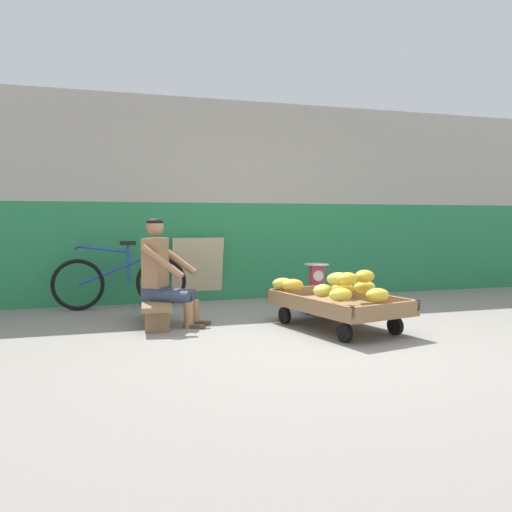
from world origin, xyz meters
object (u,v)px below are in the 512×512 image
object	(u,v)px
weighing_scale	(317,275)
shopping_bag	(339,307)
banana_cart	(337,306)
vendor_seated	(163,272)
plastic_crate	(316,300)
bicycle_near_left	(120,281)
sign_board	(198,270)
low_bench	(156,306)

from	to	relation	value
weighing_scale	shopping_bag	bearing A→B (deg)	-71.64
banana_cart	vendor_seated	size ratio (longest dim) A/B	1.40
plastic_crate	bicycle_near_left	xyz separation A→B (m)	(-2.27, 0.96, 0.20)
weighing_scale	bicycle_near_left	size ratio (longest dim) A/B	0.18
banana_cart	weighing_scale	distance (m)	1.02
weighing_scale	bicycle_near_left	distance (m)	2.47
plastic_crate	vendor_seated	bearing A→B (deg)	-172.59
shopping_bag	sign_board	bearing A→B (deg)	129.74
vendor_seated	shopping_bag	size ratio (longest dim) A/B	4.75
low_bench	sign_board	bearing A→B (deg)	63.33
vendor_seated	sign_board	xyz separation A→B (m)	(0.65, 1.49, -0.13)
banana_cart	bicycle_near_left	size ratio (longest dim) A/B	0.96
bicycle_near_left	shopping_bag	world-z (taller)	bicycle_near_left
plastic_crate	weighing_scale	size ratio (longest dim) A/B	1.20
sign_board	low_bench	bearing A→B (deg)	-116.67
vendor_seated	shopping_bag	distance (m)	2.05
plastic_crate	shopping_bag	size ratio (longest dim) A/B	1.50
low_bench	sign_board	world-z (taller)	sign_board
bicycle_near_left	sign_board	world-z (taller)	sign_board
bicycle_near_left	shopping_bag	size ratio (longest dim) A/B	6.92
weighing_scale	sign_board	xyz separation A→B (m)	(-1.22, 1.25, -0.01)
low_bench	vendor_seated	xyz separation A→B (m)	(0.08, -0.04, 0.37)
banana_cart	vendor_seated	distance (m)	1.86
vendor_seated	plastic_crate	xyz separation A→B (m)	(1.87, 0.24, -0.42)
vendor_seated	bicycle_near_left	size ratio (longest dim) A/B	0.69
shopping_bag	low_bench	bearing A→B (deg)	175.13
bicycle_near_left	weighing_scale	bearing A→B (deg)	-23.07
weighing_scale	sign_board	bearing A→B (deg)	134.48
banana_cart	plastic_crate	bearing A→B (deg)	78.75
vendor_seated	weighing_scale	distance (m)	1.89
banana_cart	sign_board	bearing A→B (deg)	114.89
bicycle_near_left	sign_board	xyz separation A→B (m)	(1.04, 0.28, 0.09)
banana_cart	weighing_scale	xyz separation A→B (m)	(0.19, 0.97, 0.21)
bicycle_near_left	shopping_bag	bearing A→B (deg)	-29.28
weighing_scale	bicycle_near_left	world-z (taller)	bicycle_near_left
low_bench	weighing_scale	world-z (taller)	weighing_scale
banana_cart	shopping_bag	xyz separation A→B (m)	(0.32, 0.60, -0.12)
vendor_seated	shopping_bag	world-z (taller)	vendor_seated
plastic_crate	banana_cart	bearing A→B (deg)	-101.25
banana_cart	low_bench	bearing A→B (deg)	156.21
vendor_seated	plastic_crate	size ratio (longest dim) A/B	3.17
bicycle_near_left	vendor_seated	bearing A→B (deg)	-71.94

